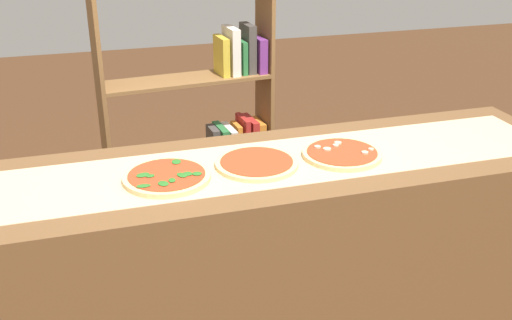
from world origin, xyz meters
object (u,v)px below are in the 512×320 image
Objects in this scene: pizza_plain_1 at (257,163)px; bookshelf at (212,132)px; pizza_spinach_0 at (167,177)px; pizza_mushroom_2 at (342,154)px.

bookshelf reaches higher than pizza_plain_1.
pizza_spinach_0 is 0.66m from pizza_mushroom_2.
pizza_spinach_0 reaches higher than pizza_plain_1.
pizza_spinach_0 is 0.33m from pizza_plain_1.
bookshelf is at bearing 86.90° from pizza_plain_1.
pizza_plain_1 is at bearing -93.10° from bookshelf.
pizza_mushroom_2 is 1.09m from bookshelf.
pizza_mushroom_2 is at bearing -1.88° from pizza_plain_1.
bookshelf is at bearing 69.42° from pizza_spinach_0.
pizza_spinach_0 is 0.20× the size of bookshelf.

